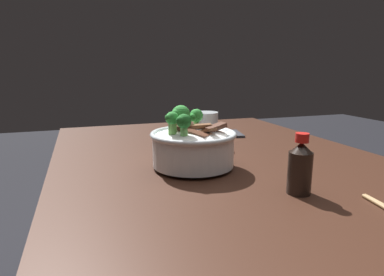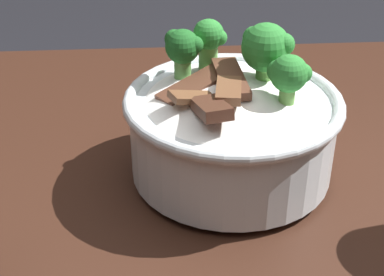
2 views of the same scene
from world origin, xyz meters
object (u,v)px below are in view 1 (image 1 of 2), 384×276
at_px(rice_bowl, 193,143).
at_px(soy_sauce_bottle, 300,167).
at_px(drinking_glass, 206,132).
at_px(folded_napkin, 225,134).

xyz_separation_m(rice_bowl, soy_sauce_bottle, (-0.23, -0.15, -0.01)).
bearing_deg(drinking_glass, rice_bowl, 150.90).
bearing_deg(drinking_glass, folded_napkin, -42.88).
bearing_deg(folded_napkin, rice_bowl, 144.67).
relative_size(rice_bowl, drinking_glass, 1.95).
distance_m(drinking_glass, folded_napkin, 0.20).
bearing_deg(drinking_glass, soy_sauce_bottle, -175.74).
distance_m(soy_sauce_bottle, folded_napkin, 0.59).
relative_size(soy_sauce_bottle, folded_napkin, 1.02).
distance_m(rice_bowl, folded_napkin, 0.43).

